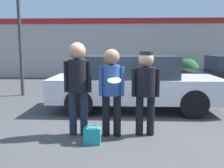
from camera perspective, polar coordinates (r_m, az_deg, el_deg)
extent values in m
plane|color=#3F3F42|center=(5.40, 0.89, -10.42)|extent=(56.00, 56.00, 0.00)
cube|color=#B2A89E|center=(14.18, 1.97, 8.10)|extent=(24.00, 0.18, 3.33)
cube|color=#B21E1E|center=(14.14, 2.00, 14.25)|extent=(24.00, 0.04, 0.30)
cylinder|color=#1E2338|center=(5.06, -8.93, -6.60)|extent=(0.15, 0.15, 0.88)
cylinder|color=#1E2338|center=(5.03, -6.45, -6.67)|extent=(0.15, 0.15, 0.88)
cylinder|color=black|center=(4.90, -7.87, 1.89)|extent=(0.37, 0.37, 0.62)
cylinder|color=black|center=(4.95, -10.43, 1.65)|extent=(0.09, 0.09, 0.61)
cylinder|color=black|center=(4.87, -5.25, 1.65)|extent=(0.09, 0.09, 0.61)
sphere|color=tan|center=(4.87, -7.98, 7.48)|extent=(0.33, 0.33, 0.33)
cylinder|color=black|center=(4.95, -1.39, -7.22)|extent=(0.15, 0.15, 0.82)
cylinder|color=black|center=(4.94, 1.18, -7.25)|extent=(0.15, 0.15, 0.82)
cylinder|color=#2D4C8C|center=(4.80, -0.11, 0.86)|extent=(0.33, 0.33, 0.58)
cylinder|color=#2D4C8C|center=(4.82, -2.52, 0.62)|extent=(0.09, 0.09, 0.56)
cylinder|color=#2D4C8C|center=(4.80, 2.31, 0.59)|extent=(0.09, 0.09, 0.56)
sphere|color=#8C664C|center=(4.76, -0.11, 6.17)|extent=(0.31, 0.31, 0.31)
cylinder|color=silver|center=(4.56, 0.52, 0.82)|extent=(0.24, 0.24, 0.10)
cylinder|color=black|center=(5.03, 6.31, -7.16)|extent=(0.15, 0.15, 0.80)
cylinder|color=black|center=(5.05, 8.82, -7.15)|extent=(0.15, 0.15, 0.80)
cylinder|color=black|center=(4.90, 7.72, 0.52)|extent=(0.38, 0.38, 0.56)
cylinder|color=black|center=(4.89, 5.04, 0.28)|extent=(0.09, 0.09, 0.55)
cylinder|color=black|center=(4.93, 10.37, 0.25)|extent=(0.09, 0.09, 0.55)
sphere|color=tan|center=(4.86, 7.82, 5.55)|extent=(0.30, 0.30, 0.30)
cylinder|color=black|center=(4.86, 7.85, 7.07)|extent=(0.26, 0.26, 0.06)
cube|color=silver|center=(6.97, 5.19, -0.91)|extent=(4.59, 1.79, 0.62)
cube|color=#28333D|center=(6.90, 4.49, 4.05)|extent=(2.39, 1.54, 0.58)
cylinder|color=black|center=(7.99, 15.15, -1.86)|extent=(0.72, 0.22, 0.72)
cylinder|color=black|center=(6.47, 18.20, -4.36)|extent=(0.72, 0.22, 0.72)
cylinder|color=black|center=(7.87, -5.51, -1.75)|extent=(0.72, 0.22, 0.72)
cylinder|color=black|center=(6.33, -7.52, -4.29)|extent=(0.72, 0.22, 0.72)
cylinder|color=black|center=(11.07, 19.41, 0.55)|extent=(0.64, 0.22, 0.64)
cylinder|color=black|center=(9.60, 22.08, -0.73)|extent=(0.64, 0.22, 0.64)
cylinder|color=#38383D|center=(9.59, -20.53, 14.57)|extent=(0.12, 0.12, 5.71)
sphere|color=#285B2D|center=(13.91, 16.95, 3.21)|extent=(1.14, 1.14, 1.14)
cube|color=teal|center=(4.61, -4.55, -11.79)|extent=(0.30, 0.14, 0.30)
torus|color=teal|center=(4.55, -4.58, -9.63)|extent=(0.23, 0.23, 0.02)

